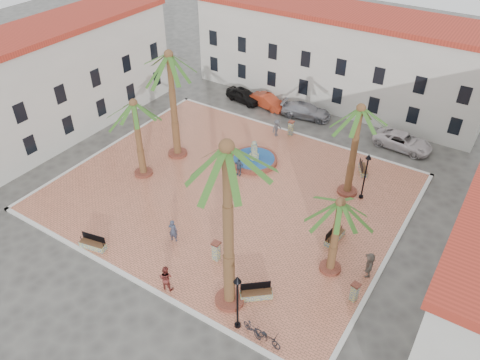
{
  "coord_description": "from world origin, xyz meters",
  "views": [
    {
      "loc": [
        16.73,
        -24.43,
        22.81
      ],
      "look_at": [
        1.0,
        0.0,
        1.6
      ],
      "focal_mm": 35.0,
      "sensor_mm": 36.0,
      "label": 1
    }
  ],
  "objects_px": {
    "palm_e": "(339,212)",
    "pedestrian_north": "(277,128)",
    "car_red": "(268,101)",
    "pedestrian_fountain_a": "(228,158)",
    "pedestrian_fountain_b": "(239,167)",
    "cyclist_a": "(173,231)",
    "palm_s": "(227,166)",
    "car_black": "(244,95)",
    "palm_ne": "(359,119)",
    "lamppost_e": "(366,169)",
    "litter_bin": "(264,288)",
    "bench_s": "(93,244)",
    "bicycle_b": "(252,329)",
    "pedestrian_east": "(369,264)",
    "car_silver": "(306,111)",
    "bicycle_a": "(268,337)",
    "bollard_se": "(216,251)",
    "bench_ne": "(363,169)",
    "lamppost_s": "(237,293)",
    "palm_sw": "(135,112)",
    "bollard_e": "(355,292)",
    "palm_nw": "(170,66)",
    "cyclist_b": "(166,278)",
    "bench_e": "(334,237)",
    "car_white": "(403,141)",
    "fountain": "(254,159)",
    "bench_se": "(256,294)",
    "bollard_n": "(291,128)"
  },
  "relations": [
    {
      "from": "palm_sw",
      "to": "lamppost_s",
      "type": "xyz_separation_m",
      "value": [
        14.89,
        -8.46,
        -2.95
      ]
    },
    {
      "from": "pedestrian_fountain_b",
      "to": "pedestrian_north",
      "type": "distance_m",
      "value": 7.29
    },
    {
      "from": "palm_ne",
      "to": "lamppost_s",
      "type": "distance_m",
      "value": 15.75
    },
    {
      "from": "palm_sw",
      "to": "bollard_e",
      "type": "height_order",
      "value": "palm_sw"
    },
    {
      "from": "bicycle_a",
      "to": "car_red",
      "type": "bearing_deg",
      "value": 38.42
    },
    {
      "from": "lamppost_s",
      "to": "car_black",
      "type": "xyz_separation_m",
      "value": [
        -15.13,
        24.54,
        -2.24
      ]
    },
    {
      "from": "car_silver",
      "to": "bench_se",
      "type": "bearing_deg",
      "value": -170.94
    },
    {
      "from": "bollard_se",
      "to": "palm_nw",
      "type": "bearing_deg",
      "value": 139.94
    },
    {
      "from": "bench_se",
      "to": "bollard_n",
      "type": "bearing_deg",
      "value": 71.17
    },
    {
      "from": "bench_s",
      "to": "bicycle_b",
      "type": "relative_size",
      "value": 1.35
    },
    {
      "from": "palm_e",
      "to": "bollard_e",
      "type": "bearing_deg",
      "value": -35.38
    },
    {
      "from": "lamppost_e",
      "to": "pedestrian_north",
      "type": "xyz_separation_m",
      "value": [
        -10.17,
        4.67,
        -1.89
      ]
    },
    {
      "from": "bench_e",
      "to": "bollard_se",
      "type": "relative_size",
      "value": 1.35
    },
    {
      "from": "pedestrian_east",
      "to": "bench_se",
      "type": "bearing_deg",
      "value": -62.82
    },
    {
      "from": "cyclist_a",
      "to": "car_black",
      "type": "height_order",
      "value": "cyclist_a"
    },
    {
      "from": "bicycle_a",
      "to": "pedestrian_fountain_a",
      "type": "distance_m",
      "value": 17.6
    },
    {
      "from": "car_silver",
      "to": "car_white",
      "type": "xyz_separation_m",
      "value": [
        10.02,
        -0.55,
        -0.0
      ]
    },
    {
      "from": "bollard_e",
      "to": "bicycle_b",
      "type": "distance_m",
      "value": 6.67
    },
    {
      "from": "pedestrian_east",
      "to": "bench_s",
      "type": "bearing_deg",
      "value": -84.9
    },
    {
      "from": "palm_nw",
      "to": "bicycle_b",
      "type": "bearing_deg",
      "value": -38.82
    },
    {
      "from": "palm_s",
      "to": "bollard_se",
      "type": "distance_m",
      "value": 9.88
    },
    {
      "from": "palm_ne",
      "to": "lamppost_e",
      "type": "xyz_separation_m",
      "value": [
        1.18,
        -0.03,
        -3.86
      ]
    },
    {
      "from": "lamppost_s",
      "to": "pedestrian_east",
      "type": "bearing_deg",
      "value": 58.21
    },
    {
      "from": "bench_s",
      "to": "cyclist_b",
      "type": "bearing_deg",
      "value": -11.9
    },
    {
      "from": "pedestrian_east",
      "to": "car_red",
      "type": "height_order",
      "value": "pedestrian_east"
    },
    {
      "from": "pedestrian_fountain_b",
      "to": "bicycle_b",
      "type": "bearing_deg",
      "value": -58.28
    },
    {
      "from": "palm_s",
      "to": "car_black",
      "type": "height_order",
      "value": "palm_s"
    },
    {
      "from": "car_red",
      "to": "pedestrian_fountain_a",
      "type": "bearing_deg",
      "value": -157.05
    },
    {
      "from": "palm_ne",
      "to": "car_black",
      "type": "height_order",
      "value": "palm_ne"
    },
    {
      "from": "bench_ne",
      "to": "pedestrian_east",
      "type": "height_order",
      "value": "pedestrian_east"
    },
    {
      "from": "car_red",
      "to": "litter_bin",
      "type": "bearing_deg",
      "value": -140.95
    },
    {
      "from": "palm_s",
      "to": "bench_e",
      "type": "relative_size",
      "value": 5.72
    },
    {
      "from": "bollard_se",
      "to": "cyclist_a",
      "type": "xyz_separation_m",
      "value": [
        -3.53,
        -0.13,
        0.14
      ]
    },
    {
      "from": "car_silver",
      "to": "bicycle_a",
      "type": "bearing_deg",
      "value": -168.15
    },
    {
      "from": "palm_e",
      "to": "car_black",
      "type": "relative_size",
      "value": 1.38
    },
    {
      "from": "palm_nw",
      "to": "car_red",
      "type": "bearing_deg",
      "value": 80.7
    },
    {
      "from": "palm_e",
      "to": "pedestrian_north",
      "type": "distance_m",
      "value": 17.59
    },
    {
      "from": "palm_ne",
      "to": "palm_e",
      "type": "bearing_deg",
      "value": -74.94
    },
    {
      "from": "lamppost_s",
      "to": "bollard_n",
      "type": "height_order",
      "value": "lamppost_s"
    },
    {
      "from": "bicycle_b",
      "to": "car_red",
      "type": "height_order",
      "value": "car_red"
    },
    {
      "from": "bicycle_b",
      "to": "pedestrian_east",
      "type": "xyz_separation_m",
      "value": [
        3.89,
        7.86,
        0.46
      ]
    },
    {
      "from": "cyclist_b",
      "to": "car_silver",
      "type": "xyz_separation_m",
      "value": [
        -2.75,
        24.96,
        -0.33
      ]
    },
    {
      "from": "fountain",
      "to": "bollard_se",
      "type": "xyz_separation_m",
      "value": [
        3.96,
        -11.28,
        0.48
      ]
    },
    {
      "from": "bench_ne",
      "to": "car_white",
      "type": "distance_m",
      "value": 5.99
    },
    {
      "from": "palm_nw",
      "to": "cyclist_b",
      "type": "bearing_deg",
      "value": -53.59
    },
    {
      "from": "fountain",
      "to": "car_red",
      "type": "height_order",
      "value": "fountain"
    },
    {
      "from": "palm_s",
      "to": "bench_s",
      "type": "xyz_separation_m",
      "value": [
        -10.42,
        -1.23,
        -9.66
      ]
    },
    {
      "from": "bench_s",
      "to": "bench_e",
      "type": "height_order",
      "value": "bench_e"
    },
    {
      "from": "pedestrian_fountain_a",
      "to": "cyclist_a",
      "type": "bearing_deg",
      "value": -111.42
    },
    {
      "from": "cyclist_b",
      "to": "bench_ne",
      "type": "bearing_deg",
      "value": -121.44
    }
  ]
}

